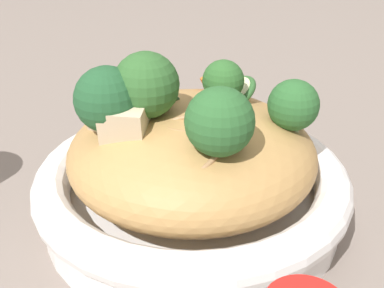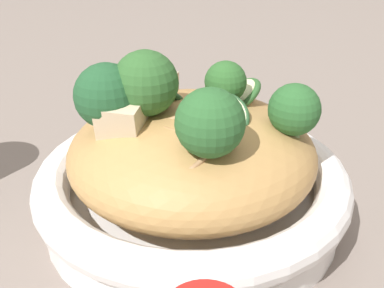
# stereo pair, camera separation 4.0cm
# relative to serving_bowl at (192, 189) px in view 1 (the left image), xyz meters

# --- Properties ---
(ground_plane) EXTENTS (3.00, 3.00, 0.00)m
(ground_plane) POSITION_rel_serving_bowl_xyz_m (0.00, 0.00, -0.03)
(ground_plane) COLOR slate
(serving_bowl) EXTENTS (0.27, 0.27, 0.05)m
(serving_bowl) POSITION_rel_serving_bowl_xyz_m (0.00, 0.00, 0.00)
(serving_bowl) COLOR white
(serving_bowl) RESTS_ON ground_plane
(noodle_heap) EXTENTS (0.21, 0.21, 0.09)m
(noodle_heap) POSITION_rel_serving_bowl_xyz_m (-0.00, 0.00, 0.04)
(noodle_heap) COLOR #B4874D
(noodle_heap) RESTS_ON serving_bowl
(broccoli_florets) EXTENTS (0.15, 0.17, 0.07)m
(broccoli_florets) POSITION_rel_serving_bowl_xyz_m (-0.01, 0.02, 0.09)
(broccoli_florets) COLOR #A0BE74
(broccoli_florets) RESTS_ON serving_bowl
(carrot_coins) EXTENTS (0.12, 0.10, 0.03)m
(carrot_coins) POSITION_rel_serving_bowl_xyz_m (0.02, -0.05, 0.07)
(carrot_coins) COLOR orange
(carrot_coins) RESTS_ON serving_bowl
(zucchini_slices) EXTENTS (0.15, 0.11, 0.04)m
(zucchini_slices) POSITION_rel_serving_bowl_xyz_m (0.02, -0.01, 0.07)
(zucchini_slices) COLOR beige
(zucchini_slices) RESTS_ON serving_bowl
(chicken_chunks) EXTENTS (0.10, 0.12, 0.04)m
(chicken_chunks) POSITION_rel_serving_bowl_xyz_m (0.04, 0.03, 0.07)
(chicken_chunks) COLOR beige
(chicken_chunks) RESTS_ON serving_bowl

